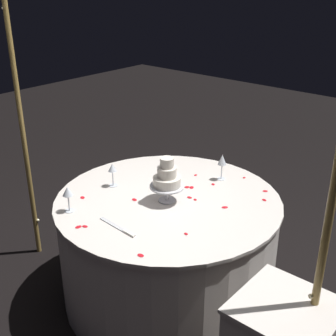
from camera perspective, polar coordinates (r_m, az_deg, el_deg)
The scene contains 26 objects.
ground_plane at distance 3.29m, azimuth -0.00°, elevation -15.54°, with size 12.00×12.00×0.00m, color black.
decorative_arch at distance 2.38m, azimuth -4.88°, elevation 11.31°, with size 2.30×0.06×2.40m.
main_table at distance 3.06m, azimuth -0.00°, elevation -10.12°, with size 1.46×1.46×0.75m.
tiered_cake at distance 2.77m, azimuth -0.14°, elevation -1.31°, with size 0.22×0.22×0.30m.
wine_glass_0 at distance 2.73m, azimuth -12.72°, elevation -3.10°, with size 0.06×0.06×0.16m.
wine_glass_1 at distance 3.10m, azimuth 6.96°, elevation 0.91°, with size 0.06×0.06×0.19m.
wine_glass_2 at distance 3.01m, azimuth -7.14°, elevation -0.17°, with size 0.06×0.06×0.16m.
cake_knife at distance 2.56m, azimuth -6.24°, elevation -7.66°, with size 0.30×0.04×0.01m.
rose_petal_0 at distance 2.86m, azimuth 3.50°, elevation -4.06°, with size 0.03×0.02×0.00m, color red.
rose_petal_1 at distance 3.01m, azimuth 2.40°, elevation -2.50°, with size 0.03×0.02×0.00m, color red.
rose_petal_2 at distance 2.50m, azimuth 2.32°, elevation -8.42°, with size 0.03×0.02×0.00m, color red.
rose_petal_3 at distance 2.92m, azimuth 12.23°, elevation -4.02°, with size 0.03×0.02×0.00m, color red.
rose_petal_4 at distance 3.01m, azimuth 3.04°, elevation -2.51°, with size 0.04×0.03×0.00m, color red.
rose_petal_5 at distance 3.03m, azimuth 12.35°, elevation -2.90°, with size 0.03×0.02×0.00m, color red.
rose_petal_6 at distance 2.62m, azimuth -11.40°, elevation -7.41°, with size 0.04×0.03×0.00m, color red.
rose_petal_7 at distance 3.20m, azimuth 9.73°, elevation -1.23°, with size 0.03×0.02×0.00m, color red.
rose_petal_8 at distance 2.34m, azimuth -3.53°, elevation -11.10°, with size 0.04×0.03×0.00m, color red.
rose_petal_9 at distance 3.20m, azimuth 3.56°, elevation -0.91°, with size 0.03×0.02×0.00m, color red.
rose_petal_10 at distance 2.61m, azimuth -10.59°, elevation -7.36°, with size 0.03×0.02×0.00m, color red.
rose_petal_11 at distance 3.02m, azimuth 2.45°, elevation -2.45°, with size 0.04×0.03×0.00m, color red.
rose_petal_12 at distance 2.93m, azimuth -10.90°, elevation -3.74°, with size 0.04×0.03×0.00m, color red.
rose_petal_13 at distance 2.88m, azimuth 2.78°, elevation -3.78°, with size 0.04×0.02×0.00m, color red.
rose_petal_14 at distance 2.86m, azimuth -4.33°, elevation -4.06°, with size 0.04×0.03×0.00m, color red.
rose_petal_15 at distance 3.07m, azimuth 5.80°, elevation -2.08°, with size 0.03×0.02×0.00m, color red.
rose_petal_16 at distance 2.79m, azimuth 7.29°, elevation -5.01°, with size 0.04×0.03×0.00m, color red.
rose_petal_17 at distance 3.20m, azimuth 0.84°, elevation -0.84°, with size 0.03×0.02×0.00m, color red.
Camera 1 is at (-1.66, 1.93, 2.09)m, focal length 47.58 mm.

